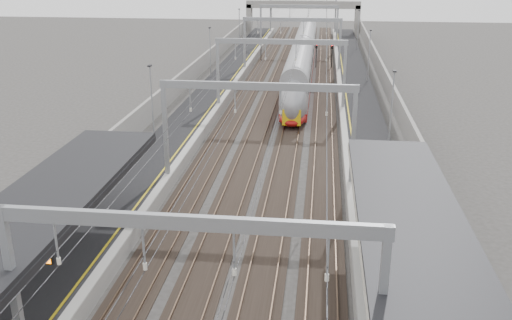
% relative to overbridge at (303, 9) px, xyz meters
% --- Properties ---
extents(platform_left, '(4.00, 120.00, 1.00)m').
position_rel_overbridge_xyz_m(platform_left, '(-8.00, -55.00, -4.81)').
color(platform_left, black).
rests_on(platform_left, ground).
extents(platform_right, '(4.00, 120.00, 1.00)m').
position_rel_overbridge_xyz_m(platform_right, '(8.00, -55.00, -4.81)').
color(platform_right, black).
rests_on(platform_right, ground).
extents(tracks, '(11.40, 140.00, 0.20)m').
position_rel_overbridge_xyz_m(tracks, '(0.00, -55.00, -5.26)').
color(tracks, black).
rests_on(tracks, ground).
extents(overhead_line, '(13.00, 140.00, 6.60)m').
position_rel_overbridge_xyz_m(overhead_line, '(0.00, -48.38, 0.83)').
color(overhead_line, gray).
rests_on(overhead_line, platform_left).
extents(canopy_right, '(4.40, 30.00, 4.24)m').
position_rel_overbridge_xyz_m(canopy_right, '(8.03, -97.01, -0.22)').
color(canopy_right, black).
rests_on(canopy_right, platform_right).
extents(overbridge, '(22.00, 2.20, 6.90)m').
position_rel_overbridge_xyz_m(overbridge, '(0.00, 0.00, 0.00)').
color(overbridge, gray).
rests_on(overbridge, ground).
extents(wall_left, '(0.30, 120.00, 3.20)m').
position_rel_overbridge_xyz_m(wall_left, '(-11.20, -55.00, -3.71)').
color(wall_left, gray).
rests_on(wall_left, ground).
extents(wall_right, '(0.30, 120.00, 3.20)m').
position_rel_overbridge_xyz_m(wall_right, '(11.20, -55.00, -3.71)').
color(wall_right, gray).
rests_on(wall_right, ground).
extents(train, '(2.71, 49.37, 4.28)m').
position_rel_overbridge_xyz_m(train, '(1.50, -40.74, -3.21)').
color(train, maroon).
rests_on(train, ground).
extents(bench, '(0.72, 1.75, 0.88)m').
position_rel_overbridge_xyz_m(bench, '(8.53, -87.52, -3.78)').
color(bench, black).
rests_on(bench, platform_right).
extents(signal_green, '(0.32, 0.32, 3.48)m').
position_rel_overbridge_xyz_m(signal_green, '(-5.20, -27.69, -2.89)').
color(signal_green, black).
rests_on(signal_green, ground).
extents(signal_red_near, '(0.32, 0.32, 3.48)m').
position_rel_overbridge_xyz_m(signal_red_near, '(3.20, -31.83, -2.89)').
color(signal_red_near, black).
rests_on(signal_red_near, ground).
extents(signal_red_far, '(0.32, 0.32, 3.48)m').
position_rel_overbridge_xyz_m(signal_red_far, '(5.40, -32.12, -2.89)').
color(signal_red_far, black).
rests_on(signal_red_far, ground).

